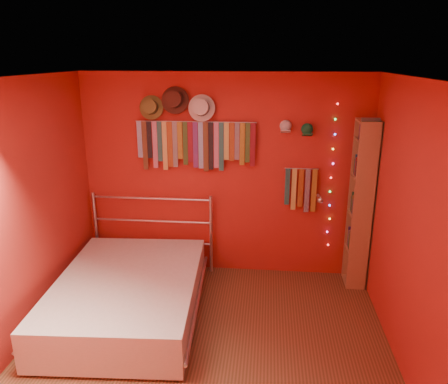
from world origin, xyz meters
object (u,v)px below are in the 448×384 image
(tie_rack, at_px, (195,143))
(reading_lamp, at_px, (320,199))
(bed, at_px, (128,294))
(bookshelf, at_px, (364,205))

(tie_rack, bearing_deg, reading_lamp, -6.22)
(bed, bearing_deg, bookshelf, 16.91)
(bed, bearing_deg, tie_rack, 59.54)
(tie_rack, distance_m, bookshelf, 2.12)
(reading_lamp, relative_size, bed, 0.14)
(bookshelf, bearing_deg, tie_rack, 175.58)
(reading_lamp, xyz_separation_m, bed, (-2.06, -0.94, -0.83))
(tie_rack, relative_size, bookshelf, 0.72)
(reading_lamp, bearing_deg, tie_rack, 173.78)
(tie_rack, bearing_deg, bookshelf, -4.42)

